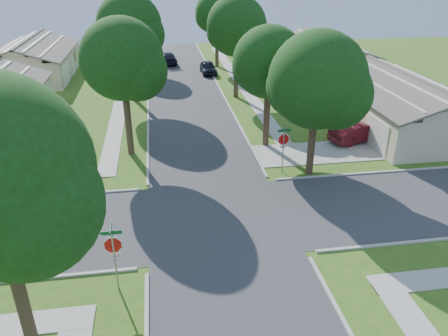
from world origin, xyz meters
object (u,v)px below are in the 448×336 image
tree_w_near (123,63)px  tree_w_mid (130,29)px  tree_ne_corner (318,84)px  car_curb_east (208,68)px  tree_w_far (135,21)px  car_curb_west (167,58)px  car_driveway (359,131)px  house_nw_far (34,63)px  house_ne_far (321,59)px  stop_sign_ne (284,141)px  tree_e_near (270,66)px  stop_sign_sw (113,248)px  house_ne_near (402,108)px  tree_e_far (217,15)px  tree_e_mid (237,29)px

tree_w_near → tree_w_mid: 12.01m
tree_ne_corner → car_curb_east: (-3.16, 26.25, -4.90)m
car_curb_east → tree_ne_corner: bearing=-84.9°
tree_w_far → car_curb_west: bearing=35.4°
tree_w_near → car_driveway: tree_w_near is taller
car_curb_west → house_nw_far: bearing=10.5°
tree_w_near → house_ne_far: size_ratio=0.66×
stop_sign_ne → tree_w_far: (-9.35, 29.31, 3.48)m
stop_sign_ne → tree_e_near: 5.62m
house_ne_far → house_nw_far: size_ratio=1.00×
tree_e_near → tree_ne_corner: tree_ne_corner is taller
stop_sign_sw → tree_ne_corner: 14.64m
tree_w_near → tree_w_mid: size_ratio=0.94×
house_ne_far → stop_sign_sw: bearing=-121.6°
house_ne_near → house_nw_far: bearing=146.7°
house_nw_far → tree_e_far: bearing=5.5°
tree_w_near → car_curb_east: tree_w_near is taller
tree_w_far → car_curb_east: size_ratio=1.97×
tree_ne_corner → tree_w_near: bearing=156.4°
house_nw_far → car_curb_east: (19.19, -1.54, -0.82)m
house_ne_far → house_nw_far: (-31.98, 3.00, 0.00)m
tree_e_near → house_nw_far: tree_e_near is taller
stop_sign_ne → tree_w_near: bearing=155.3°
tree_w_far → tree_ne_corner: size_ratio=0.93×
stop_sign_sw → tree_e_far: 40.04m
stop_sign_ne → tree_e_near: (0.05, 4.31, 3.61)m
stop_sign_sw → house_ne_near: house_ne_near is taller
tree_ne_corner → house_ne_near: (9.63, 6.79, -4.08)m
stop_sign_ne → car_curb_east: stop_sign_ne is taller
house_ne_near → tree_w_near: bearing=-174.5°
tree_e_mid → house_ne_far: bearing=35.4°
tree_w_mid → tree_w_near: bearing=-90.0°
tree_w_near → tree_e_mid: bearing=51.9°
tree_w_far → house_ne_far: (20.64, -5.01, -3.99)m
tree_e_near → tree_e_mid: size_ratio=0.90×
tree_e_mid → house_nw_far: tree_e_mid is taller
tree_ne_corner → house_ne_far: (9.63, 24.79, -4.08)m
stop_sign_ne → tree_ne_corner: bearing=-16.6°
tree_e_mid → car_driveway: 15.08m
stop_sign_ne → house_ne_far: (11.29, 24.30, -0.51)m
tree_e_near → tree_e_mid: tree_e_mid is taller
stop_sign_ne → tree_w_mid: size_ratio=0.31×
tree_w_near → house_ne_near: size_ratio=0.66×
tree_e_mid → tree_e_far: 13.00m
tree_e_far → house_ne_far: size_ratio=0.64×
house_ne_near → tree_e_far: bearing=116.0°
car_driveway → car_curb_west: size_ratio=0.93×
stop_sign_sw → tree_e_near: bearing=55.4°
stop_sign_sw → tree_w_mid: 26.09m
tree_w_mid → car_curb_west: (3.44, 15.45, -5.79)m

